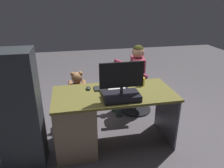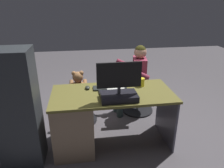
{
  "view_description": "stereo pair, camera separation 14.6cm",
  "coord_description": "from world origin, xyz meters",
  "px_view_note": "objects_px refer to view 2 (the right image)",
  "views": [
    {
      "loc": [
        0.49,
        2.61,
        1.82
      ],
      "look_at": [
        -0.04,
        -0.01,
        0.71
      ],
      "focal_mm": 34.07,
      "sensor_mm": 36.0,
      "label": 1
    },
    {
      "loc": [
        0.35,
        2.63,
        1.82
      ],
      "look_at": [
        -0.04,
        -0.01,
        0.71
      ],
      "focal_mm": 34.07,
      "sensor_mm": 36.0,
      "label": 2
    }
  ],
  "objects_px": {
    "monitor": "(119,89)",
    "visitor_chair": "(138,97)",
    "tv_remote": "(101,92)",
    "teddy_bear": "(78,84)",
    "computer_mouse": "(87,88)",
    "cup": "(141,82)",
    "person": "(135,74)",
    "desk": "(82,119)",
    "office_chair_teddy": "(80,105)",
    "keyboard": "(110,88)"
  },
  "relations": [
    {
      "from": "monitor",
      "to": "computer_mouse",
      "type": "bearing_deg",
      "value": -45.49
    },
    {
      "from": "monitor",
      "to": "visitor_chair",
      "type": "distance_m",
      "value": 1.25
    },
    {
      "from": "keyboard",
      "to": "person",
      "type": "height_order",
      "value": "person"
    },
    {
      "from": "computer_mouse",
      "to": "teddy_bear",
      "type": "height_order",
      "value": "teddy_bear"
    },
    {
      "from": "monitor",
      "to": "person",
      "type": "distance_m",
      "value": 1.07
    },
    {
      "from": "tv_remote",
      "to": "person",
      "type": "height_order",
      "value": "person"
    },
    {
      "from": "teddy_bear",
      "to": "person",
      "type": "relative_size",
      "value": 0.32
    },
    {
      "from": "person",
      "to": "keyboard",
      "type": "bearing_deg",
      "value": 52.71
    },
    {
      "from": "monitor",
      "to": "teddy_bear",
      "type": "relative_size",
      "value": 1.35
    },
    {
      "from": "desk",
      "to": "keyboard",
      "type": "relative_size",
      "value": 3.52
    },
    {
      "from": "monitor",
      "to": "computer_mouse",
      "type": "height_order",
      "value": "monitor"
    },
    {
      "from": "tv_remote",
      "to": "desk",
      "type": "bearing_deg",
      "value": 3.18
    },
    {
      "from": "tv_remote",
      "to": "monitor",
      "type": "bearing_deg",
      "value": 130.34
    },
    {
      "from": "teddy_bear",
      "to": "desk",
      "type": "bearing_deg",
      "value": 93.32
    },
    {
      "from": "keyboard",
      "to": "tv_remote",
      "type": "xyz_separation_m",
      "value": [
        0.13,
        0.12,
        -0.0
      ]
    },
    {
      "from": "tv_remote",
      "to": "cup",
      "type": "bearing_deg",
      "value": -168.16
    },
    {
      "from": "monitor",
      "to": "visitor_chair",
      "type": "bearing_deg",
      "value": -117.35
    },
    {
      "from": "visitor_chair",
      "to": "person",
      "type": "relative_size",
      "value": 0.46
    },
    {
      "from": "computer_mouse",
      "to": "tv_remote",
      "type": "bearing_deg",
      "value": 137.61
    },
    {
      "from": "visitor_chair",
      "to": "desk",
      "type": "bearing_deg",
      "value": 40.29
    },
    {
      "from": "visitor_chair",
      "to": "cup",
      "type": "bearing_deg",
      "value": 76.62
    },
    {
      "from": "keyboard",
      "to": "tv_remote",
      "type": "bearing_deg",
      "value": 42.3
    },
    {
      "from": "desk",
      "to": "teddy_bear",
      "type": "height_order",
      "value": "teddy_bear"
    },
    {
      "from": "desk",
      "to": "monitor",
      "type": "relative_size",
      "value": 2.99
    },
    {
      "from": "monitor",
      "to": "desk",
      "type": "bearing_deg",
      "value": -23.66
    },
    {
      "from": "visitor_chair",
      "to": "person",
      "type": "bearing_deg",
      "value": 10.43
    },
    {
      "from": "teddy_bear",
      "to": "visitor_chair",
      "type": "relative_size",
      "value": 0.71
    },
    {
      "from": "tv_remote",
      "to": "teddy_bear",
      "type": "height_order",
      "value": "teddy_bear"
    },
    {
      "from": "monitor",
      "to": "computer_mouse",
      "type": "relative_size",
      "value": 5.15
    },
    {
      "from": "teddy_bear",
      "to": "office_chair_teddy",
      "type": "bearing_deg",
      "value": 90.0
    },
    {
      "from": "cup",
      "to": "person",
      "type": "xyz_separation_m",
      "value": [
        -0.07,
        -0.62,
        -0.12
      ]
    },
    {
      "from": "monitor",
      "to": "teddy_bear",
      "type": "xyz_separation_m",
      "value": [
        0.46,
        -0.81,
        -0.24
      ]
    },
    {
      "from": "desk",
      "to": "office_chair_teddy",
      "type": "bearing_deg",
      "value": -86.61
    },
    {
      "from": "keyboard",
      "to": "visitor_chair",
      "type": "relative_size",
      "value": 0.81
    },
    {
      "from": "desk",
      "to": "office_chair_teddy",
      "type": "xyz_separation_m",
      "value": [
        0.04,
        -0.61,
        -0.13
      ]
    },
    {
      "from": "keyboard",
      "to": "teddy_bear",
      "type": "xyz_separation_m",
      "value": [
        0.4,
        -0.49,
        -0.12
      ]
    },
    {
      "from": "desk",
      "to": "monitor",
      "type": "xyz_separation_m",
      "value": [
        -0.43,
        0.19,
        0.46
      ]
    },
    {
      "from": "keyboard",
      "to": "computer_mouse",
      "type": "distance_m",
      "value": 0.28
    },
    {
      "from": "desk",
      "to": "teddy_bear",
      "type": "distance_m",
      "value": 0.67
    },
    {
      "from": "teddy_bear",
      "to": "person",
      "type": "xyz_separation_m",
      "value": [
        -0.89,
        -0.15,
        0.05
      ]
    },
    {
      "from": "monitor",
      "to": "cup",
      "type": "xyz_separation_m",
      "value": [
        -0.35,
        -0.34,
        -0.07
      ]
    },
    {
      "from": "computer_mouse",
      "to": "cup",
      "type": "relative_size",
      "value": 0.9
    },
    {
      "from": "computer_mouse",
      "to": "teddy_bear",
      "type": "relative_size",
      "value": 0.26
    },
    {
      "from": "office_chair_teddy",
      "to": "person",
      "type": "height_order",
      "value": "person"
    },
    {
      "from": "desk",
      "to": "computer_mouse",
      "type": "xyz_separation_m",
      "value": [
        -0.09,
        -0.16,
        0.36
      ]
    },
    {
      "from": "office_chair_teddy",
      "to": "keyboard",
      "type": "bearing_deg",
      "value": 130.39
    },
    {
      "from": "office_chair_teddy",
      "to": "teddy_bear",
      "type": "xyz_separation_m",
      "value": [
        0.0,
        -0.01,
        0.35
      ]
    },
    {
      "from": "monitor",
      "to": "cup",
      "type": "bearing_deg",
      "value": -136.07
    },
    {
      "from": "tv_remote",
      "to": "visitor_chair",
      "type": "distance_m",
      "value": 1.14
    },
    {
      "from": "cup",
      "to": "monitor",
      "type": "bearing_deg",
      "value": 43.93
    }
  ]
}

